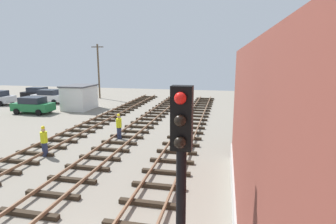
# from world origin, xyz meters

# --- Properties ---
(signal_mast) EXTENTS (0.36, 0.40, 5.33)m
(signal_mast) POSITION_xyz_m (2.64, -1.24, 3.35)
(signal_mast) COLOR black
(signal_mast) RESTS_ON ground
(control_hut) EXTENTS (3.00, 3.80, 2.76)m
(control_hut) POSITION_xyz_m (-12.99, 22.27, 1.39)
(control_hut) COLOR silver
(control_hut) RESTS_ON ground
(parked_car_green) EXTENTS (4.20, 2.04, 1.76)m
(parked_car_green) POSITION_xyz_m (-16.49, 18.93, 0.90)
(parked_car_green) COLOR #1E6B38
(parked_car_green) RESTS_ON ground
(parked_car_white) EXTENTS (4.20, 2.04, 1.76)m
(parked_car_white) POSITION_xyz_m (-19.13, 25.30, 0.90)
(parked_car_white) COLOR silver
(parked_car_white) RESTS_ON ground
(parked_car_black) EXTENTS (4.20, 2.04, 1.76)m
(parked_car_black) POSITION_xyz_m (-22.49, 27.47, 0.90)
(parked_car_black) COLOR black
(parked_car_black) RESTS_ON ground
(utility_pole_far) EXTENTS (1.80, 0.24, 7.71)m
(utility_pole_far) POSITION_xyz_m (-14.59, 30.62, 4.04)
(utility_pole_far) COLOR brown
(utility_pole_far) RESTS_ON ground
(track_worker_foreground) EXTENTS (0.40, 0.40, 1.87)m
(track_worker_foreground) POSITION_xyz_m (-7.07, 7.91, 0.93)
(track_worker_foreground) COLOR #262D4C
(track_worker_foreground) RESTS_ON ground
(track_worker_distant) EXTENTS (0.40, 0.40, 1.87)m
(track_worker_distant) POSITION_xyz_m (-4.10, 12.20, 0.93)
(track_worker_distant) COLOR #262D4C
(track_worker_distant) RESTS_ON ground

